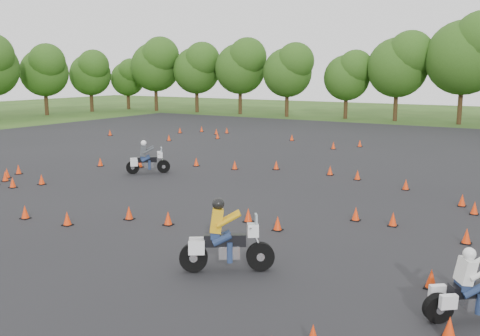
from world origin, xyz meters
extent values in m
plane|color=#2D5119|center=(0.00, 0.00, 0.00)|extent=(140.00, 140.00, 0.00)
plane|color=black|center=(0.00, 6.00, 0.01)|extent=(62.00, 62.00, 0.00)
cone|color=#EC3609|center=(1.47, 10.22, 0.23)|extent=(0.26, 0.26, 0.45)
cone|color=#EC3609|center=(8.62, 5.96, 0.23)|extent=(0.26, 0.26, 0.45)
cone|color=#EC3609|center=(5.50, 8.78, 0.23)|extent=(0.26, 0.26, 0.45)
cone|color=#EC3609|center=(3.44, 0.61, 0.23)|extent=(0.26, 0.26, 0.45)
cone|color=#EC3609|center=(-12.43, 22.72, 0.23)|extent=(0.26, 0.26, 0.45)
cone|color=#EC3609|center=(-14.83, 22.56, 0.23)|extent=(0.26, 0.26, 0.45)
cone|color=#EC3609|center=(-3.38, 9.14, 0.23)|extent=(0.26, 0.26, 0.45)
cone|color=#EC3609|center=(-8.03, 7.05, 0.23)|extent=(0.26, 0.26, 0.45)
cone|color=#EC3609|center=(2.14, 0.97, 0.23)|extent=(0.26, 0.26, 0.45)
cone|color=#EC3609|center=(8.05, 6.98, 0.23)|extent=(0.26, 0.26, 0.45)
cone|color=#EC3609|center=(-5.81, 21.20, 0.23)|extent=(0.26, 0.26, 0.45)
cone|color=#EC3609|center=(0.03, -0.73, 0.23)|extent=(0.26, 0.26, 0.45)
cone|color=#EC3609|center=(3.01, 9.78, 0.23)|extent=(0.26, 0.26, 0.45)
cone|color=#EC3609|center=(-9.48, 0.34, 0.23)|extent=(0.26, 0.26, 0.45)
cone|color=#EC3609|center=(-8.92, 1.43, 0.23)|extent=(0.26, 0.26, 0.45)
cone|color=#EC3609|center=(8.88, 2.28, 0.23)|extent=(0.26, 0.26, 0.45)
cone|color=#EC3609|center=(-1.50, 10.21, 0.23)|extent=(0.26, 0.26, 0.45)
cone|color=#EC3609|center=(-19.54, 16.62, 0.23)|extent=(0.26, 0.26, 0.45)
cone|color=#EC3609|center=(-2.84, -2.48, 0.23)|extent=(0.26, 0.26, 0.45)
cone|color=#EC3609|center=(-10.99, 1.06, 0.23)|extent=(0.26, 0.26, 0.45)
cone|color=#EC3609|center=(-4.75, -2.66, 0.23)|extent=(0.26, 0.26, 0.45)
cone|color=#EC3609|center=(-11.97, 2.51, 0.23)|extent=(0.26, 0.26, 0.45)
cone|color=#EC3609|center=(-5.67, 8.90, 0.23)|extent=(0.26, 0.26, 0.45)
cone|color=#EC3609|center=(-12.74, 21.61, 0.23)|extent=(0.26, 0.26, 0.45)
cone|color=#EC3609|center=(5.22, 3.01, 0.23)|extent=(0.26, 0.26, 0.45)
cone|color=#EC3609|center=(8.67, -1.70, 0.23)|extent=(0.26, 0.26, 0.45)
cone|color=#EC3609|center=(6.51, 2.99, 0.23)|extent=(0.26, 0.26, 0.45)
cone|color=#EC3609|center=(-1.63, 18.71, 0.23)|extent=(0.26, 0.26, 0.45)
cone|color=#EC3609|center=(-10.11, 6.22, 0.23)|extent=(0.26, 0.26, 0.45)
cone|color=#EC3609|center=(-15.78, 20.79, 0.23)|extent=(0.26, 0.26, 0.45)
cone|color=#EC3609|center=(9.48, -4.09, 0.23)|extent=(0.26, 0.26, 0.45)
cone|color=#EC3609|center=(-0.47, 20.62, 0.23)|extent=(0.26, 0.26, 0.45)
cone|color=#EC3609|center=(-11.61, 1.60, 0.23)|extent=(0.26, 0.26, 0.45)
cone|color=#EC3609|center=(-13.50, 16.46, 0.23)|extent=(0.26, 0.26, 0.45)
cone|color=#EC3609|center=(-1.56, -0.89, 0.23)|extent=(0.26, 0.26, 0.45)
cone|color=#EC3609|center=(-11.13, 19.34, 0.23)|extent=(0.26, 0.26, 0.45)
camera|label=1|loc=(10.90, -14.28, 5.09)|focal=40.00mm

